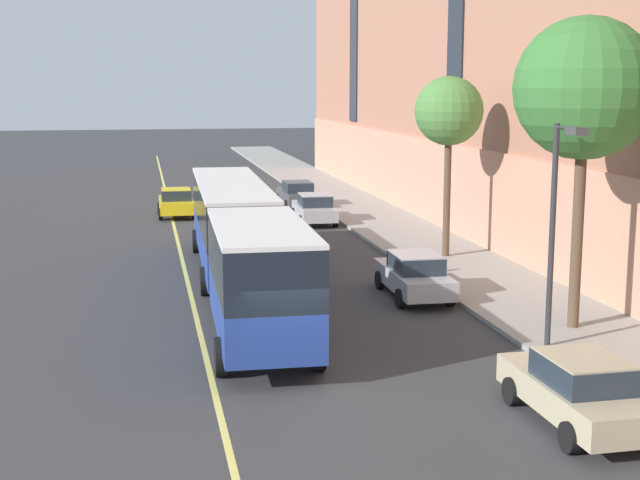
{
  "coord_description": "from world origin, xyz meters",
  "views": [
    {
      "loc": [
        -3.42,
        -20.19,
        7.17
      ],
      "look_at": [
        2.63,
        10.05,
        1.8
      ],
      "focal_mm": 50.0,
      "sensor_mm": 36.0,
      "label": 1
    }
  ],
  "objects_px": {
    "street_tree_far_uptown": "(449,113)",
    "fire_hydrant": "(431,264)",
    "parked_car_darkgray_5": "(297,194)",
    "taxi_cab": "(176,202)",
    "city_bus": "(240,236)",
    "parked_car_champagne_2": "(579,390)",
    "street_tree_mid_block": "(585,90)",
    "street_lamp": "(558,210)",
    "parked_car_silver_0": "(414,275)",
    "parked_car_silver_1": "(314,208)"
  },
  "relations": [
    {
      "from": "fire_hydrant",
      "to": "street_tree_far_uptown",
      "type": "bearing_deg",
      "value": 61.86
    },
    {
      "from": "parked_car_darkgray_5",
      "to": "parked_car_silver_1",
      "type": "bearing_deg",
      "value": -91.65
    },
    {
      "from": "parked_car_silver_0",
      "to": "parked_car_darkgray_5",
      "type": "bearing_deg",
      "value": 89.99
    },
    {
      "from": "city_bus",
      "to": "taxi_cab",
      "type": "xyz_separation_m",
      "value": [
        -1.43,
        19.38,
        -1.27
      ]
    },
    {
      "from": "parked_car_darkgray_5",
      "to": "taxi_cab",
      "type": "height_order",
      "value": "same"
    },
    {
      "from": "parked_car_champagne_2",
      "to": "street_lamp",
      "type": "distance_m",
      "value": 6.06
    },
    {
      "from": "parked_car_silver_0",
      "to": "street_tree_mid_block",
      "type": "xyz_separation_m",
      "value": [
        3.32,
        -5.05,
        6.27
      ]
    },
    {
      "from": "parked_car_silver_1",
      "to": "fire_hydrant",
      "type": "bearing_deg",
      "value": -82.68
    },
    {
      "from": "fire_hydrant",
      "to": "taxi_cab",
      "type": "bearing_deg",
      "value": 116.29
    },
    {
      "from": "parked_car_silver_1",
      "to": "street_tree_mid_block",
      "type": "relative_size",
      "value": 0.52
    },
    {
      "from": "parked_car_darkgray_5",
      "to": "taxi_cab",
      "type": "bearing_deg",
      "value": -161.63
    },
    {
      "from": "city_bus",
      "to": "taxi_cab",
      "type": "distance_m",
      "value": 19.47
    },
    {
      "from": "city_bus",
      "to": "fire_hydrant",
      "type": "bearing_deg",
      "value": 11.51
    },
    {
      "from": "taxi_cab",
      "to": "street_lamp",
      "type": "xyz_separation_m",
      "value": [
        8.93,
        -27.89,
        3.14
      ]
    },
    {
      "from": "taxi_cab",
      "to": "street_lamp",
      "type": "distance_m",
      "value": 29.45
    },
    {
      "from": "city_bus",
      "to": "parked_car_silver_0",
      "type": "relative_size",
      "value": 4.47
    },
    {
      "from": "parked_car_silver_1",
      "to": "taxi_cab",
      "type": "distance_m",
      "value": 8.05
    },
    {
      "from": "street_tree_mid_block",
      "to": "fire_hydrant",
      "type": "height_order",
      "value": "street_tree_mid_block"
    },
    {
      "from": "parked_car_champagne_2",
      "to": "parked_car_silver_1",
      "type": "bearing_deg",
      "value": 90.31
    },
    {
      "from": "street_tree_far_uptown",
      "to": "fire_hydrant",
      "type": "bearing_deg",
      "value": -118.14
    },
    {
      "from": "street_tree_far_uptown",
      "to": "street_lamp",
      "type": "height_order",
      "value": "street_tree_far_uptown"
    },
    {
      "from": "parked_car_darkgray_5",
      "to": "street_tree_far_uptown",
      "type": "relative_size",
      "value": 0.64
    },
    {
      "from": "parked_car_champagne_2",
      "to": "parked_car_darkgray_5",
      "type": "relative_size",
      "value": 0.95
    },
    {
      "from": "street_tree_mid_block",
      "to": "parked_car_darkgray_5",
      "type": "bearing_deg",
      "value": 96.66
    },
    {
      "from": "parked_car_silver_1",
      "to": "street_lamp",
      "type": "height_order",
      "value": "street_lamp"
    },
    {
      "from": "parked_car_silver_1",
      "to": "street_tree_far_uptown",
      "type": "xyz_separation_m",
      "value": [
        3.49,
        -10.76,
        5.29
      ]
    },
    {
      "from": "parked_car_darkgray_5",
      "to": "fire_hydrant",
      "type": "bearing_deg",
      "value": -85.46
    },
    {
      "from": "taxi_cab",
      "to": "street_tree_far_uptown",
      "type": "height_order",
      "value": "street_tree_far_uptown"
    },
    {
      "from": "city_bus",
      "to": "street_lamp",
      "type": "xyz_separation_m",
      "value": [
        7.5,
        -8.52,
        1.87
      ]
    },
    {
      "from": "parked_car_silver_0",
      "to": "parked_car_silver_1",
      "type": "relative_size",
      "value": 0.98
    },
    {
      "from": "parked_car_darkgray_5",
      "to": "street_tree_far_uptown",
      "type": "distance_m",
      "value": 18.19
    },
    {
      "from": "parked_car_darkgray_5",
      "to": "taxi_cab",
      "type": "distance_m",
      "value": 7.6
    },
    {
      "from": "city_bus",
      "to": "taxi_cab",
      "type": "bearing_deg",
      "value": 94.22
    },
    {
      "from": "street_tree_mid_block",
      "to": "street_tree_far_uptown",
      "type": "xyz_separation_m",
      "value": [
        0.0,
        11.29,
        -0.98
      ]
    },
    {
      "from": "city_bus",
      "to": "parked_car_silver_0",
      "type": "xyz_separation_m",
      "value": [
        5.78,
        -1.55,
        -1.27
      ]
    },
    {
      "from": "street_tree_far_uptown",
      "to": "fire_hydrant",
      "type": "relative_size",
      "value": 10.27
    },
    {
      "from": "taxi_cab",
      "to": "parked_car_silver_0",
      "type": "bearing_deg",
      "value": -70.98
    },
    {
      "from": "street_tree_mid_block",
      "to": "parked_car_champagne_2",
      "type": "bearing_deg",
      "value": -116.14
    },
    {
      "from": "parked_car_silver_1",
      "to": "street_tree_far_uptown",
      "type": "distance_m",
      "value": 12.49
    },
    {
      "from": "parked_car_silver_0",
      "to": "street_lamp",
      "type": "xyz_separation_m",
      "value": [
        1.71,
        -6.97,
        3.13
      ]
    },
    {
      "from": "street_tree_mid_block",
      "to": "fire_hydrant",
      "type": "relative_size",
      "value": 12.45
    },
    {
      "from": "taxi_cab",
      "to": "fire_hydrant",
      "type": "xyz_separation_m",
      "value": [
        8.83,
        -17.87,
        -0.29
      ]
    },
    {
      "from": "parked_car_silver_1",
      "to": "taxi_cab",
      "type": "bearing_deg",
      "value": 150.84
    },
    {
      "from": "parked_car_silver_1",
      "to": "parked_car_darkgray_5",
      "type": "distance_m",
      "value": 6.32
    },
    {
      "from": "street_tree_far_uptown",
      "to": "taxi_cab",
      "type": "bearing_deg",
      "value": 125.64
    },
    {
      "from": "city_bus",
      "to": "parked_car_champagne_2",
      "type": "distance_m",
      "value": 14.64
    },
    {
      "from": "taxi_cab",
      "to": "fire_hydrant",
      "type": "relative_size",
      "value": 5.87
    },
    {
      "from": "taxi_cab",
      "to": "fire_hydrant",
      "type": "bearing_deg",
      "value": -63.71
    },
    {
      "from": "city_bus",
      "to": "fire_hydrant",
      "type": "distance_m",
      "value": 7.71
    },
    {
      "from": "street_tree_far_uptown",
      "to": "street_lamp",
      "type": "distance_m",
      "value": 13.48
    }
  ]
}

